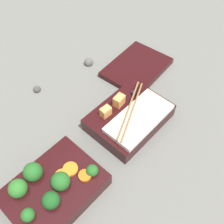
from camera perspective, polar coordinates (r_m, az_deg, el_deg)
name	(u,v)px	position (r m, az deg, el deg)	size (l,w,h in m)	color
ground_plane	(94,158)	(0.66, -3.95, -9.94)	(3.00, 3.00, 0.00)	slate
bento_tray_vegetable	(53,189)	(0.61, -12.65, -16.10)	(0.21, 0.15, 0.08)	black
bento_tray_rice	(130,117)	(0.70, 3.93, -1.15)	(0.21, 0.15, 0.07)	black
bento_lid	(137,68)	(0.86, 5.40, 9.58)	(0.20, 0.15, 0.02)	black
pebble_1	(37,89)	(0.82, -16.02, 4.74)	(0.02, 0.02, 0.02)	#474442
pebble_2	(89,62)	(0.88, -5.10, 10.70)	(0.03, 0.03, 0.03)	#595651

